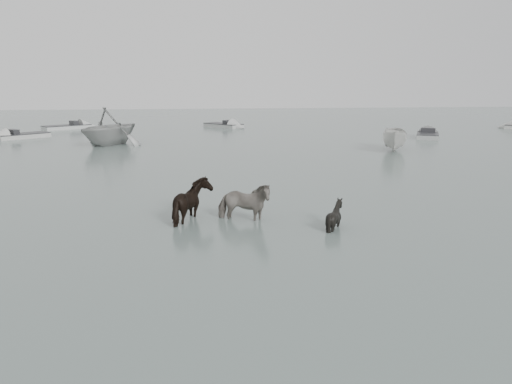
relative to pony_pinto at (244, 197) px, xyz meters
The scene contains 10 objects.
ground 1.78m from the pony_pinto, 92.83° to the right, with size 140.00×140.00×0.00m, color #4E5C56.
pony_pinto is the anchor object (origin of this frame).
pony_dark 1.63m from the pony_pinto, 169.96° to the left, with size 1.64×1.40×1.65m, color black.
pony_black 2.93m from the pony_pinto, 22.37° to the right, with size 0.97×1.09×1.20m, color black.
rowboat_trail 22.29m from the pony_pinto, 109.50° to the left, with size 4.57×5.30×2.79m, color #999B99.
boat_small 19.35m from the pony_pinto, 53.53° to the left, with size 1.55×4.12×1.59m, color beige.
skiff_port 28.08m from the pony_pinto, 52.65° to the left, with size 4.88×1.60×0.75m, color gray, non-canonical shape.
skiff_outer 30.10m from the pony_pinto, 120.02° to the left, with size 5.51×1.60×0.75m, color #ACACA8, non-canonical shape.
skiff_mid 33.73m from the pony_pinto, 87.63° to the left, with size 5.73×1.60×0.75m, color #9B9D9B, non-canonical shape.
skiff_far 36.30m from the pony_pinto, 111.74° to the left, with size 5.95×1.60×0.75m, color #AFB1AE, non-canonical shape.
Camera 1 is at (-1.46, -13.94, 4.42)m, focal length 35.00 mm.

